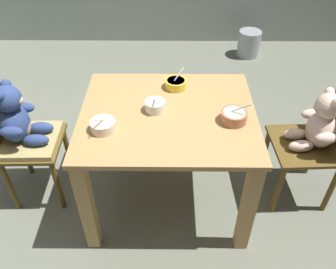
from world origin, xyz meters
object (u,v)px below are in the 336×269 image
teddy_chair_near_left (20,127)px  porridge_bowl_cream_near_left (103,125)px  teddy_chair_near_right (318,131)px  metal_pail (249,43)px  porridge_bowl_terracotta_near_right (234,116)px  porridge_bowl_white_center (155,106)px  porridge_bowl_yellow_far_center (176,84)px  dining_table (168,134)px

teddy_chair_near_left → porridge_bowl_cream_near_left: teddy_chair_near_left is taller
teddy_chair_near_right → metal_pail: bearing=-92.4°
porridge_bowl_terracotta_near_right → porridge_bowl_white_center: bearing=167.6°
porridge_bowl_yellow_far_center → dining_table: bearing=-99.9°
teddy_chair_near_right → porridge_bowl_cream_near_left: 1.33m
teddy_chair_near_right → porridge_bowl_white_center: porridge_bowl_white_center is taller
dining_table → porridge_bowl_yellow_far_center: size_ratio=7.48×
teddy_chair_near_left → porridge_bowl_cream_near_left: (0.58, -0.22, 0.19)m
teddy_chair_near_left → porridge_bowl_yellow_far_center: teddy_chair_near_left is taller
teddy_chair_near_right → porridge_bowl_cream_near_left: (-1.30, -0.22, 0.21)m
dining_table → metal_pail: (0.92, 2.15, -0.44)m
dining_table → porridge_bowl_yellow_far_center: (0.05, 0.27, 0.19)m
porridge_bowl_white_center → dining_table: bearing=-17.8°
teddy_chair_near_right → metal_pail: size_ratio=2.88×
porridge_bowl_yellow_far_center → porridge_bowl_cream_near_left: size_ratio=0.93×
porridge_bowl_cream_near_left → porridge_bowl_terracotta_near_right: size_ratio=0.95×
porridge_bowl_yellow_far_center → porridge_bowl_white_center: bearing=-116.4°
dining_table → teddy_chair_near_right: size_ratio=1.21×
dining_table → teddy_chair_near_right: teddy_chair_near_right is taller
porridge_bowl_white_center → metal_pail: bearing=64.8°
porridge_bowl_white_center → metal_pail: 2.43m
porridge_bowl_cream_near_left → metal_pail: (1.28, 2.31, -0.63)m
teddy_chair_near_left → porridge_bowl_cream_near_left: size_ratio=6.29×
teddy_chair_near_right → porridge_bowl_cream_near_left: porridge_bowl_cream_near_left is taller
dining_table → porridge_bowl_cream_near_left: porridge_bowl_cream_near_left is taller
metal_pail → porridge_bowl_white_center: bearing=-115.2°
porridge_bowl_white_center → porridge_bowl_yellow_far_center: bearing=63.6°
teddy_chair_near_left → teddy_chair_near_right: size_ratio=1.10×
teddy_chair_near_right → metal_pail: teddy_chair_near_right is taller
porridge_bowl_cream_near_left → porridge_bowl_terracotta_near_right: 0.73m
teddy_chair_near_right → porridge_bowl_yellow_far_center: size_ratio=6.17×
dining_table → teddy_chair_near_left: bearing=176.3°
teddy_chair_near_left → porridge_bowl_terracotta_near_right: size_ratio=6.00×
dining_table → porridge_bowl_cream_near_left: size_ratio=6.94×
teddy_chair_near_left → metal_pail: teddy_chair_near_left is taller
porridge_bowl_yellow_far_center → porridge_bowl_cream_near_left: 0.58m
porridge_bowl_terracotta_near_right → teddy_chair_near_left: bearing=174.1°
teddy_chair_near_left → porridge_bowl_terracotta_near_right: teddy_chair_near_left is taller
porridge_bowl_terracotta_near_right → porridge_bowl_white_center: (-0.44, 0.10, -0.00)m
teddy_chair_near_right → porridge_bowl_cream_near_left: bearing=6.6°
porridge_bowl_terracotta_near_right → porridge_bowl_white_center: size_ratio=1.23×
porridge_bowl_terracotta_near_right → metal_pail: (0.55, 2.22, -0.63)m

